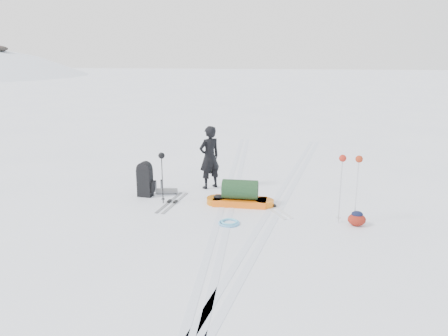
{
  "coord_description": "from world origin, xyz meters",
  "views": [
    {
      "loc": [
        1.59,
        -9.73,
        3.64
      ],
      "look_at": [
        -0.11,
        0.39,
        0.95
      ],
      "focal_mm": 35.0,
      "sensor_mm": 36.0,
      "label": 1
    }
  ],
  "objects_px": {
    "pulk_sled": "(240,195)",
    "expedition_rucksack": "(148,180)",
    "skier": "(209,157)",
    "ski_poles_black": "(162,162)"
  },
  "relations": [
    {
      "from": "pulk_sled",
      "to": "ski_poles_black",
      "type": "xyz_separation_m",
      "value": [
        -1.94,
        -0.14,
        0.81
      ]
    },
    {
      "from": "pulk_sled",
      "to": "expedition_rucksack",
      "type": "xyz_separation_m",
      "value": [
        -2.48,
        0.3,
        0.18
      ]
    },
    {
      "from": "expedition_rucksack",
      "to": "ski_poles_black",
      "type": "relative_size",
      "value": 0.76
    },
    {
      "from": "skier",
      "to": "ski_poles_black",
      "type": "distance_m",
      "value": 1.7
    },
    {
      "from": "pulk_sled",
      "to": "ski_poles_black",
      "type": "bearing_deg",
      "value": -176.23
    },
    {
      "from": "skier",
      "to": "ski_poles_black",
      "type": "bearing_deg",
      "value": 12.73
    },
    {
      "from": "expedition_rucksack",
      "to": "ski_poles_black",
      "type": "distance_m",
      "value": 0.95
    },
    {
      "from": "pulk_sled",
      "to": "expedition_rucksack",
      "type": "distance_m",
      "value": 2.51
    },
    {
      "from": "expedition_rucksack",
      "to": "skier",
      "type": "bearing_deg",
      "value": 38.83
    },
    {
      "from": "ski_poles_black",
      "to": "skier",
      "type": "bearing_deg",
      "value": 73.9
    }
  ]
}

